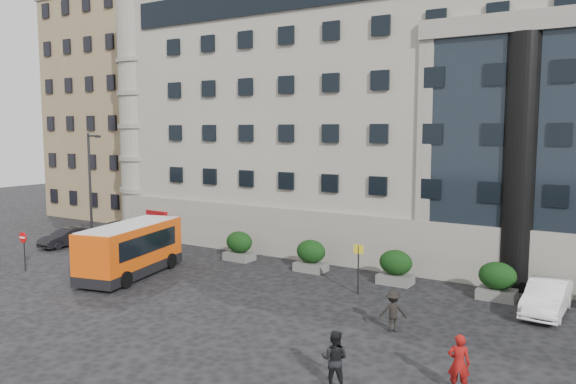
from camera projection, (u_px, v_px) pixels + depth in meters
name	position (u px, v px, depth m)	size (l,w,h in m)	color
ground	(209.00, 302.00, 26.82)	(120.00, 120.00, 0.00)	black
civic_building	(463.00, 119.00, 41.25)	(44.00, 24.00, 18.00)	gray
entrance_column	(520.00, 164.00, 28.51)	(1.80, 1.80, 13.00)	black
apartment_near	(150.00, 112.00, 55.18)	(14.00, 14.00, 20.00)	olive
apartment_far	(236.00, 108.00, 71.84)	(13.00, 13.00, 22.00)	olive
hedge_a	(239.00, 246.00, 35.40)	(1.80, 1.26, 1.84)	#5A5A57
hedge_b	(311.00, 255.00, 32.67)	(1.80, 1.26, 1.84)	#5A5A57
hedge_c	(396.00, 267.00, 29.95)	(1.80, 1.26, 1.84)	#5A5A57
hedge_d	(497.00, 281.00, 27.22)	(1.80, 1.26, 1.84)	#5A5A57
street_lamp	(91.00, 191.00, 35.12)	(1.16, 0.18, 8.00)	#262628
bus_stop_sign	(358.00, 260.00, 27.96)	(0.50, 0.08, 2.52)	#262628
no_entry_sign	(23.00, 243.00, 32.57)	(0.64, 0.16, 2.32)	#262628
minibus	(131.00, 247.00, 31.53)	(3.96, 7.45, 2.96)	#DE4B0A
red_truck	(187.00, 214.00, 44.06)	(3.37, 6.08, 3.11)	maroon
parked_car_b	(66.00, 237.00, 39.71)	(1.36, 3.90, 1.28)	black
parked_car_c	(115.00, 230.00, 42.77)	(1.71, 4.21, 1.22)	black
parked_car_d	(177.00, 216.00, 49.10)	(2.31, 5.00, 1.39)	black
white_taxi	(547.00, 297.00, 25.15)	(1.59, 4.57, 1.51)	white
pedestrian_a	(459.00, 363.00, 17.54)	(0.69, 0.45, 1.89)	maroon
pedestrian_b	(335.00, 359.00, 17.89)	(0.91, 0.71, 1.87)	black
pedestrian_c	(393.00, 311.00, 22.92)	(1.09, 0.63, 1.68)	black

